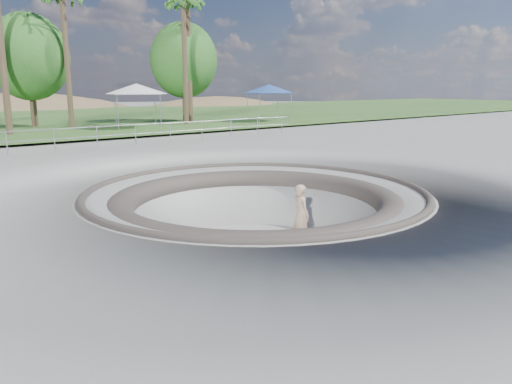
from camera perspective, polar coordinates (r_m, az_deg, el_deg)
ground at (r=14.99m, az=-0.04°, el=0.10°), size 180.00×180.00×0.00m
skate_bowl at (r=15.47m, az=-0.04°, el=-6.54°), size 14.00×14.00×4.10m
safety_railing at (r=25.24m, az=-17.71°, el=6.02°), size 25.00×0.06×1.03m
skateboard at (r=15.94m, az=5.07°, el=-6.05°), size 0.83×0.45×0.08m
skater at (r=15.66m, az=5.14°, el=-2.61°), size 0.59×0.78×1.94m
canopy_white at (r=35.43m, az=-13.51°, el=11.38°), size 5.46×5.46×2.96m
canopy_blue at (r=40.94m, az=1.50°, el=11.69°), size 5.46×5.46×2.91m
palm_e at (r=38.05m, az=-8.33°, el=20.67°), size 2.60×2.60×10.05m
bushy_tree_mid at (r=38.46m, az=-24.52°, el=13.86°), size 5.40×4.91×7.79m
bushy_tree_right at (r=41.72m, az=-8.24°, el=14.68°), size 5.48×4.98×7.91m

